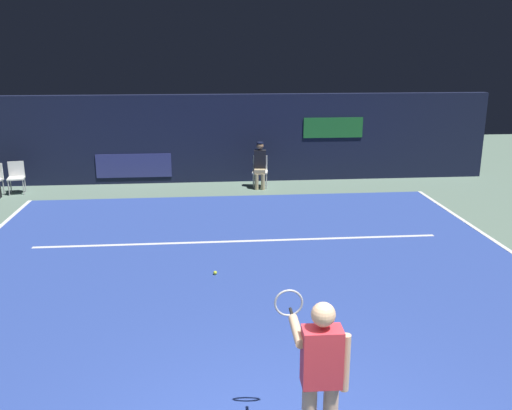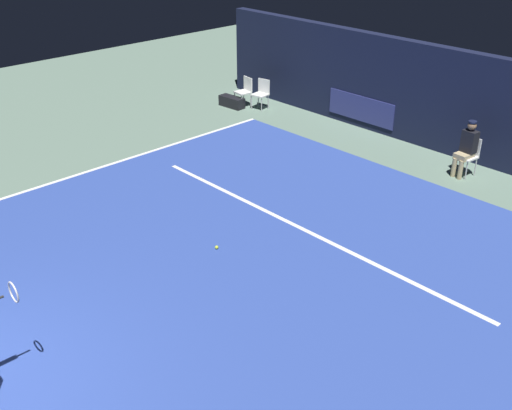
# 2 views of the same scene
# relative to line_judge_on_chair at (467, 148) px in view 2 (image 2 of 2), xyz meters

# --- Properties ---
(ground_plane) EXTENTS (31.93, 31.93, 0.00)m
(ground_plane) POSITION_rel_line_judge_on_chair_xyz_m (-0.89, -6.64, -0.69)
(ground_plane) COLOR slate
(court_surface) EXTENTS (10.72, 11.44, 0.01)m
(court_surface) POSITION_rel_line_judge_on_chair_xyz_m (-0.89, -6.64, -0.68)
(court_surface) COLOR #2D479E
(court_surface) RESTS_ON ground
(line_sideline_right) EXTENTS (0.10, 11.44, 0.01)m
(line_sideline_right) POSITION_rel_line_judge_on_chair_xyz_m (-6.20, -6.64, -0.67)
(line_sideline_right) COLOR white
(line_sideline_right) RESTS_ON court_surface
(line_service) EXTENTS (8.36, 0.10, 0.01)m
(line_service) POSITION_rel_line_judge_on_chair_xyz_m (-0.89, -4.63, -0.67)
(line_service) COLOR white
(line_service) RESTS_ON court_surface
(back_wall) EXTENTS (15.88, 0.33, 2.60)m
(back_wall) POSITION_rel_line_judge_on_chair_xyz_m (-0.89, 0.97, 0.61)
(back_wall) COLOR #141933
(back_wall) RESTS_ON ground
(line_judge_on_chair) EXTENTS (0.49, 0.56, 1.32)m
(line_judge_on_chair) POSITION_rel_line_judge_on_chair_xyz_m (0.00, 0.00, 0.00)
(line_judge_on_chair) COLOR white
(line_judge_on_chair) RESTS_ON ground
(courtside_chair_near) EXTENTS (0.49, 0.47, 0.88)m
(courtside_chair_near) POSITION_rel_line_judge_on_chair_xyz_m (-7.31, -0.24, -0.18)
(courtside_chair_near) COLOR white
(courtside_chair_near) RESTS_ON ground
(courtside_chair_far) EXTENTS (0.50, 0.48, 0.88)m
(courtside_chair_far) POSITION_rel_line_judge_on_chair_xyz_m (-6.78, -0.03, -0.18)
(courtside_chair_far) COLOR white
(courtside_chair_far) RESTS_ON ground
(tennis_ball) EXTENTS (0.07, 0.07, 0.07)m
(tennis_ball) POSITION_rel_line_judge_on_chair_xyz_m (-1.42, -6.35, -0.64)
(tennis_ball) COLOR #CCE033
(tennis_ball) RESTS_ON court_surface
(equipment_bag) EXTENTS (0.86, 0.38, 0.32)m
(equipment_bag) POSITION_rel_line_judge_on_chair_xyz_m (-7.49, -0.60, -0.53)
(equipment_bag) COLOR black
(equipment_bag) RESTS_ON ground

